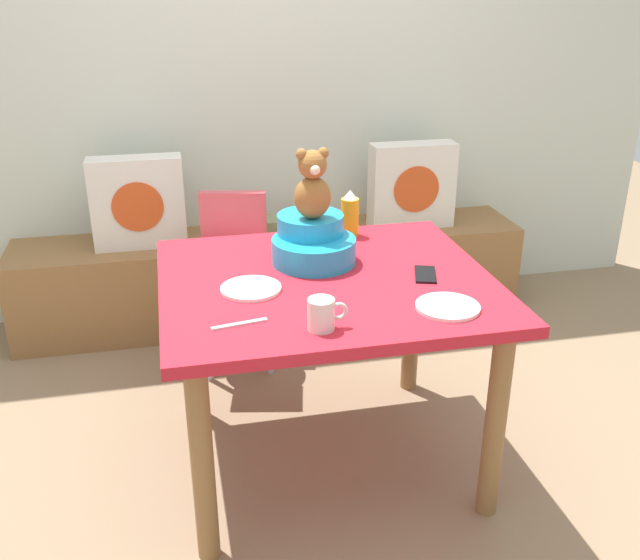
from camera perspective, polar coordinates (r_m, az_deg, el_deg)
ground_plane at (r=2.78m, az=0.46°, el=-13.96°), size 8.00×8.00×0.00m
back_wall at (r=3.72m, az=-4.92°, el=17.33°), size 4.40×0.10×2.60m
window_bench at (r=3.73m, az=-3.79°, el=0.35°), size 2.60×0.44×0.46m
pillow_floral_left at (r=3.53m, az=-14.44°, el=6.05°), size 0.44×0.15×0.44m
pillow_floral_right at (r=3.74m, az=7.40°, el=7.55°), size 0.44×0.15×0.44m
book_stack at (r=3.64m, az=-3.08°, el=4.37°), size 0.20×0.14×0.09m
dining_table at (r=2.45m, az=0.50°, el=-2.14°), size 1.12×0.99×0.74m
highchair at (r=3.20m, az=-7.08°, el=1.78°), size 0.38×0.50×0.79m
infant_seat_teal at (r=2.53m, az=-0.59°, el=3.10°), size 0.30×0.33×0.16m
teddy_bear at (r=2.47m, az=-0.61°, el=7.60°), size 0.13×0.12×0.25m
ketchup_bottle at (r=2.78m, az=2.42°, el=5.31°), size 0.07×0.07×0.18m
coffee_mug at (r=2.05m, az=0.17°, el=-2.76°), size 0.12×0.08×0.09m
dinner_plate_near at (r=2.22m, az=10.24°, el=-2.14°), size 0.20×0.20×0.01m
dinner_plate_far at (r=2.32m, az=-5.58°, el=-0.69°), size 0.20×0.20×0.01m
cell_phone at (r=2.45m, az=8.47°, el=0.45°), size 0.11×0.16×0.01m
table_fork at (r=2.10m, az=-6.50°, el=-3.54°), size 0.17×0.05×0.01m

